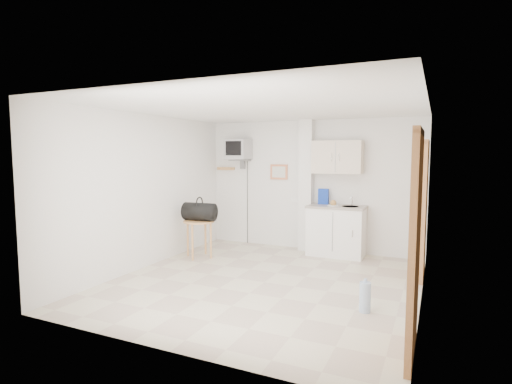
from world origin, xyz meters
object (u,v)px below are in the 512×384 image
at_px(round_table, 199,226).
at_px(water_bottle, 365,297).
at_px(crt_television, 238,150).
at_px(duffel_bag, 200,211).

relative_size(round_table, water_bottle, 1.67).
relative_size(crt_television, round_table, 3.21).
relative_size(round_table, duffel_bag, 1.12).
distance_m(crt_television, duffel_bag, 1.64).
bearing_deg(duffel_bag, round_table, -179.87).
bearing_deg(crt_television, water_bottle, -40.54).
bearing_deg(round_table, crt_television, 81.43).
xyz_separation_m(round_table, duffel_bag, (0.02, 0.00, 0.27)).
distance_m(duffel_bag, water_bottle, 3.46).
distance_m(round_table, water_bottle, 3.43).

